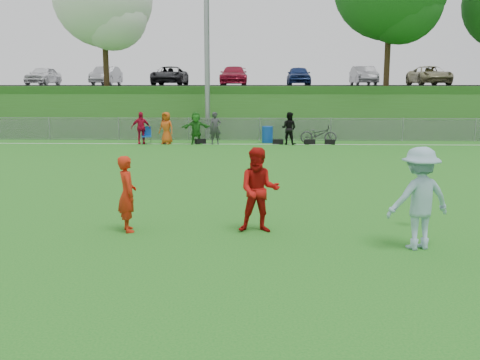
{
  "coord_description": "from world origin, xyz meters",
  "views": [
    {
      "loc": [
        -0.04,
        -10.15,
        3.06
      ],
      "look_at": [
        -0.42,
        0.5,
        1.18
      ],
      "focal_mm": 40.0,
      "sensor_mm": 36.0,
      "label": 1
    }
  ],
  "objects_px": {
    "bicycle": "(319,134)",
    "player_red_center": "(259,190)",
    "frisbee": "(417,192)",
    "player_red_left": "(127,194)",
    "recycling_bin": "(267,135)",
    "player_blue": "(419,198)"
  },
  "relations": [
    {
      "from": "player_red_center",
      "to": "recycling_bin",
      "type": "height_order",
      "value": "player_red_center"
    },
    {
      "from": "player_red_left",
      "to": "player_red_center",
      "type": "distance_m",
      "value": 2.79
    },
    {
      "from": "player_blue",
      "to": "bicycle",
      "type": "xyz_separation_m",
      "value": [
        0.17,
        18.65,
        -0.46
      ]
    },
    {
      "from": "player_red_left",
      "to": "player_red_center",
      "type": "xyz_separation_m",
      "value": [
        2.79,
        0.03,
        0.09
      ]
    },
    {
      "from": "player_red_center",
      "to": "player_blue",
      "type": "bearing_deg",
      "value": -19.26
    },
    {
      "from": "player_red_left",
      "to": "frisbee",
      "type": "height_order",
      "value": "player_red_left"
    },
    {
      "from": "player_red_left",
      "to": "recycling_bin",
      "type": "bearing_deg",
      "value": -33.74
    },
    {
      "from": "recycling_bin",
      "to": "frisbee",
      "type": "bearing_deg",
      "value": -80.21
    },
    {
      "from": "player_red_left",
      "to": "player_blue",
      "type": "height_order",
      "value": "player_blue"
    },
    {
      "from": "recycling_bin",
      "to": "player_blue",
      "type": "bearing_deg",
      "value": -82.36
    },
    {
      "from": "bicycle",
      "to": "player_red_center",
      "type": "bearing_deg",
      "value": -177.29
    },
    {
      "from": "player_blue",
      "to": "bicycle",
      "type": "relative_size",
      "value": 1.0
    },
    {
      "from": "player_blue",
      "to": "player_red_left",
      "type": "bearing_deg",
      "value": -26.6
    },
    {
      "from": "frisbee",
      "to": "recycling_bin",
      "type": "height_order",
      "value": "recycling_bin"
    },
    {
      "from": "player_red_left",
      "to": "player_red_center",
      "type": "bearing_deg",
      "value": -112.85
    },
    {
      "from": "player_red_left",
      "to": "player_blue",
      "type": "relative_size",
      "value": 0.83
    },
    {
      "from": "player_blue",
      "to": "recycling_bin",
      "type": "xyz_separation_m",
      "value": [
        -2.55,
        19.04,
        -0.53
      ]
    },
    {
      "from": "bicycle",
      "to": "player_blue",
      "type": "bearing_deg",
      "value": -167.56
    },
    {
      "from": "player_red_center",
      "to": "frisbee",
      "type": "relative_size",
      "value": 6.63
    },
    {
      "from": "player_red_center",
      "to": "recycling_bin",
      "type": "bearing_deg",
      "value": 88.59
    },
    {
      "from": "frisbee",
      "to": "player_red_center",
      "type": "bearing_deg",
      "value": -170.53
    },
    {
      "from": "recycling_bin",
      "to": "bicycle",
      "type": "height_order",
      "value": "bicycle"
    }
  ]
}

